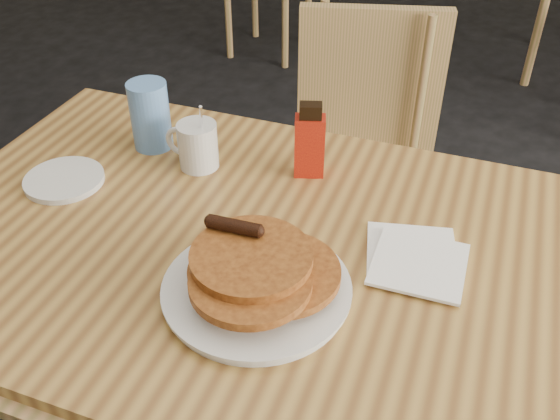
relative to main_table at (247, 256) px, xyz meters
The scene contains 8 objects.
main_table is the anchor object (origin of this frame).
chair_main_far 0.75m from the main_table, 91.44° to the left, with size 0.51×0.52×0.89m.
pancake_plate 0.15m from the main_table, 56.84° to the right, with size 0.30×0.30×0.10m.
coffee_mug 0.27m from the main_table, 138.08° to the left, with size 0.11×0.08×0.15m.
syrup_bottle 0.26m from the main_table, 83.67° to the left, with size 0.07×0.06×0.15m.
napkin_stack 0.29m from the main_table, 11.56° to the left, with size 0.19×0.20×0.01m.
blue_tumbler 0.39m from the main_table, 147.42° to the left, with size 0.08×0.08×0.14m, color #598AD1.
side_saucer 0.40m from the main_table, behind, with size 0.15×0.15×0.01m, color silver.
Camera 1 is at (0.31, -0.70, 1.44)m, focal length 40.00 mm.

